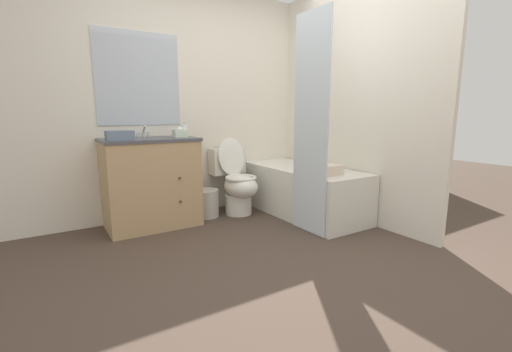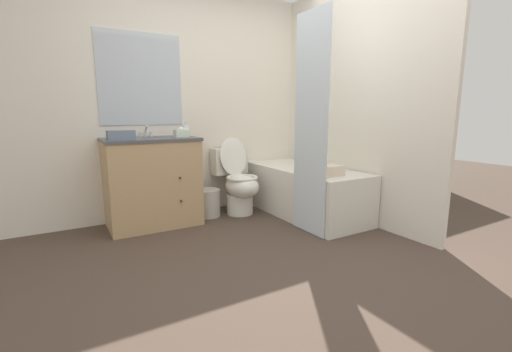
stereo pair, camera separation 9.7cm
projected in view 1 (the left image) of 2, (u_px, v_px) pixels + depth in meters
ground_plane at (296, 258)px, 2.73m from camera, size 14.00×14.00×0.00m
wall_back at (204, 103)px, 3.93m from camera, size 8.00×0.06×2.50m
wall_right at (335, 103)px, 3.84m from camera, size 0.05×2.69×2.50m
vanity_cabinet at (151, 182)px, 3.45m from camera, size 0.91×0.57×0.90m
sink_faucet at (144, 134)px, 3.52m from camera, size 0.14×0.12×0.12m
toilet at (237, 183)px, 3.90m from camera, size 0.41×0.65×0.86m
bathtub at (303, 191)px, 3.89m from camera, size 0.66×1.54×0.54m
shower_curtain at (311, 126)px, 3.17m from camera, size 0.01×0.46×2.03m
wastebasket at (206, 203)px, 3.81m from camera, size 0.27×0.27×0.30m
tissue_box at (180, 133)px, 3.49m from camera, size 0.14×0.12×0.10m
soap_dispenser at (185, 130)px, 3.51m from camera, size 0.05×0.05×0.15m
hand_towel_folded at (120, 135)px, 3.09m from camera, size 0.24×0.13×0.09m
bath_towel_folded at (327, 170)px, 3.37m from camera, size 0.27×0.19×0.10m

